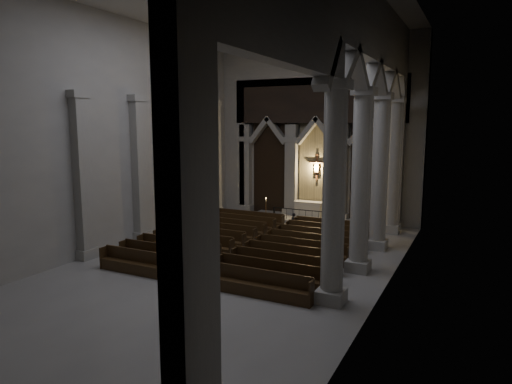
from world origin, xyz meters
TOP-DOWN VIEW (x-y plane):
  - room at (0.00, 0.00)m, footprint 24.00×24.10m
  - sanctuary_wall at (0.00, 11.54)m, footprint 14.00×0.77m
  - right_arcade at (5.50, 1.33)m, footprint 1.00×24.00m
  - left_pilasters at (-6.75, 3.50)m, footprint 0.60×13.00m
  - sanctuary_step at (0.00, 10.60)m, footprint 8.50×2.60m
  - altar at (-0.37, 11.25)m, footprint 1.99×0.80m
  - altar_rail at (0.00, 9.64)m, footprint 4.60×0.09m
  - candle_stand_left at (-2.89, 9.67)m, footprint 0.25×0.25m
  - candle_stand_right at (3.09, 9.52)m, footprint 0.23×0.23m
  - pews at (-0.00, 1.85)m, footprint 10.02×10.49m
  - worshipper at (0.27, 6.92)m, footprint 0.45×0.32m

SIDE VIEW (x-z plane):
  - sanctuary_step at x=0.00m, z-range 0.00..0.15m
  - pews at x=0.00m, z-range -0.18..0.85m
  - candle_stand_right at x=3.09m, z-range -0.32..1.07m
  - candle_stand_left at x=-2.89m, z-range -0.33..1.12m
  - worshipper at x=0.27m, z-range 0.00..1.18m
  - altar_rail at x=0.00m, z-range 0.15..1.05m
  - altar at x=-0.37m, z-range 0.15..1.16m
  - left_pilasters at x=-6.75m, z-range -0.10..7.92m
  - sanctuary_wall at x=0.00m, z-range 0.62..12.62m
  - room at x=0.00m, z-range 1.60..13.60m
  - right_arcade at x=5.50m, z-range 1.83..13.83m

